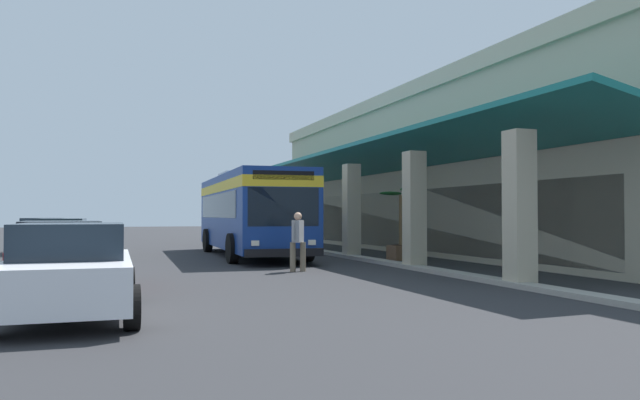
{
  "coord_description": "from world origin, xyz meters",
  "views": [
    {
      "loc": [
        27.14,
        -6.2,
        1.61
      ],
      "look_at": [
        5.88,
        1.24,
        2.14
      ],
      "focal_mm": 34.91,
      "sensor_mm": 36.0,
      "label": 1
    }
  ],
  "objects_px": {
    "parked_sedan_white": "(70,269)",
    "parked_sedan_silver": "(43,235)",
    "parked_sedan_red": "(61,254)",
    "parked_sedan_green": "(61,238)",
    "pedestrian": "(298,238)",
    "potted_palm": "(401,242)",
    "transit_bus": "(250,208)"
  },
  "relations": [
    {
      "from": "parked_sedan_white",
      "to": "parked_sedan_silver",
      "type": "relative_size",
      "value": 1.0
    },
    {
      "from": "parked_sedan_red",
      "to": "parked_sedan_green",
      "type": "relative_size",
      "value": 1.0
    },
    {
      "from": "pedestrian",
      "to": "potted_palm",
      "type": "distance_m",
      "value": 5.71
    },
    {
      "from": "parked_sedan_red",
      "to": "potted_palm",
      "type": "bearing_deg",
      "value": 116.38
    },
    {
      "from": "parked_sedan_white",
      "to": "parked_sedan_silver",
      "type": "height_order",
      "value": "same"
    },
    {
      "from": "transit_bus",
      "to": "parked_sedan_white",
      "type": "height_order",
      "value": "transit_bus"
    },
    {
      "from": "transit_bus",
      "to": "parked_sedan_green",
      "type": "height_order",
      "value": "transit_bus"
    },
    {
      "from": "transit_bus",
      "to": "potted_palm",
      "type": "bearing_deg",
      "value": 48.76
    },
    {
      "from": "parked_sedan_silver",
      "to": "pedestrian",
      "type": "xyz_separation_m",
      "value": [
        11.88,
        7.6,
        0.19
      ]
    },
    {
      "from": "transit_bus",
      "to": "parked_sedan_white",
      "type": "bearing_deg",
      "value": -24.07
    },
    {
      "from": "pedestrian",
      "to": "potted_palm",
      "type": "relative_size",
      "value": 0.64
    },
    {
      "from": "parked_sedan_green",
      "to": "parked_sedan_silver",
      "type": "distance_m",
      "value": 4.42
    },
    {
      "from": "parked_sedan_silver",
      "to": "pedestrian",
      "type": "height_order",
      "value": "pedestrian"
    },
    {
      "from": "parked_sedan_green",
      "to": "pedestrian",
      "type": "relative_size",
      "value": 2.66
    },
    {
      "from": "parked_sedan_white",
      "to": "pedestrian",
      "type": "relative_size",
      "value": 2.65
    },
    {
      "from": "parked_sedan_red",
      "to": "parked_sedan_green",
      "type": "xyz_separation_m",
      "value": [
        -9.86,
        -0.58,
        0.0
      ]
    },
    {
      "from": "transit_bus",
      "to": "parked_sedan_green",
      "type": "relative_size",
      "value": 2.53
    },
    {
      "from": "transit_bus",
      "to": "potted_palm",
      "type": "distance_m",
      "value": 6.18
    },
    {
      "from": "parked_sedan_white",
      "to": "pedestrian",
      "type": "distance_m",
      "value": 8.41
    },
    {
      "from": "transit_bus",
      "to": "parked_sedan_green",
      "type": "distance_m",
      "value": 6.98
    },
    {
      "from": "transit_bus",
      "to": "parked_sedan_red",
      "type": "relative_size",
      "value": 2.53
    },
    {
      "from": "parked_sedan_red",
      "to": "parked_sedan_green",
      "type": "distance_m",
      "value": 9.88
    },
    {
      "from": "parked_sedan_white",
      "to": "potted_palm",
      "type": "bearing_deg",
      "value": 131.48
    },
    {
      "from": "transit_bus",
      "to": "parked_sedan_silver",
      "type": "height_order",
      "value": "transit_bus"
    },
    {
      "from": "transit_bus",
      "to": "parked_sedan_white",
      "type": "xyz_separation_m",
      "value": [
        13.27,
        -5.93,
        -1.1
      ]
    },
    {
      "from": "pedestrian",
      "to": "potted_palm",
      "type": "bearing_deg",
      "value": 122.81
    },
    {
      "from": "parked_sedan_white",
      "to": "parked_sedan_green",
      "type": "bearing_deg",
      "value": -176.05
    },
    {
      "from": "parked_sedan_white",
      "to": "parked_sedan_green",
      "type": "xyz_separation_m",
      "value": [
        -13.75,
        -0.95,
        0.0
      ]
    },
    {
      "from": "parked_sedan_white",
      "to": "pedestrian",
      "type": "bearing_deg",
      "value": 137.36
    },
    {
      "from": "transit_bus",
      "to": "parked_sedan_red",
      "type": "bearing_deg",
      "value": -33.87
    },
    {
      "from": "pedestrian",
      "to": "transit_bus",
      "type": "bearing_deg",
      "value": 178.1
    },
    {
      "from": "potted_palm",
      "to": "parked_sedan_silver",
      "type": "bearing_deg",
      "value": -125.34
    }
  ]
}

